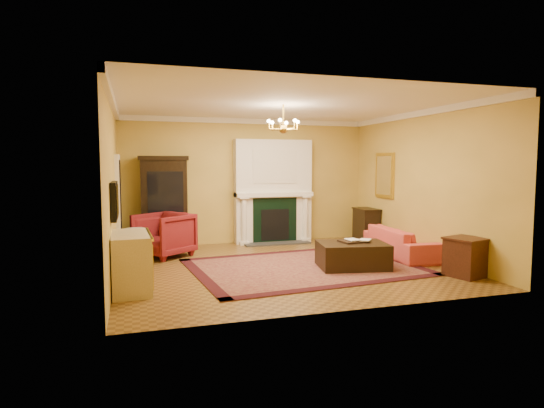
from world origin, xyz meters
name	(u,v)px	position (x,y,z in m)	size (l,w,h in m)	color
floor	(283,266)	(0.00, 0.00, -0.01)	(6.00, 5.50, 0.02)	brown
ceiling	(283,104)	(0.00, 0.00, 3.01)	(6.00, 5.50, 0.02)	white
wall_back	(247,181)	(0.00, 2.76, 1.50)	(6.00, 0.02, 3.00)	gold
wall_front	(351,196)	(0.00, -2.76, 1.50)	(6.00, 0.02, 3.00)	gold
wall_left	(112,189)	(-3.01, 0.00, 1.50)	(0.02, 5.50, 3.00)	gold
wall_right	(422,184)	(3.01, 0.00, 1.50)	(0.02, 5.50, 3.00)	gold
fireplace	(273,194)	(0.60, 2.57, 1.19)	(1.90, 0.70, 2.50)	white
crown_molding	(268,113)	(0.00, 0.96, 2.94)	(6.00, 5.50, 0.12)	white
doorway	(119,207)	(-2.95, 1.70, 1.05)	(0.08, 1.05, 2.10)	silver
tv_panel	(115,201)	(-2.95, -0.60, 1.35)	(0.09, 0.95, 0.58)	black
gilt_mirror	(385,175)	(2.97, 1.40, 1.65)	(0.06, 0.76, 1.05)	gold
chandelier	(283,126)	(0.00, 0.00, 2.61)	(0.63, 0.55, 0.53)	gold
oriental_rug	(304,267)	(0.33, -0.24, 0.01)	(4.05, 3.04, 0.02)	#460F17
china_cabinet	(165,205)	(-1.99, 2.49, 1.00)	(1.00, 0.46, 2.00)	black
wingback_armchair	(164,233)	(-2.09, 1.53, 0.50)	(0.97, 0.91, 1.00)	maroon
pedestal_table	(135,243)	(-2.66, 0.97, 0.40)	(0.38, 0.38, 0.69)	black
commode	(131,262)	(-2.73, -0.90, 0.43)	(0.55, 1.17, 0.87)	beige
coral_sofa	(402,237)	(2.64, 0.13, 0.40)	(2.03, 0.59, 0.80)	#CE4C41
end_table	(466,258)	(2.72, -1.69, 0.32)	(0.55, 0.55, 0.64)	#3E1C10
console_table	(366,226)	(2.78, 1.89, 0.40)	(0.41, 0.72, 0.80)	black
leather_ottoman	(352,255)	(1.16, -0.56, 0.24)	(1.22, 0.89, 0.46)	black
ottoman_tray	(354,241)	(1.21, -0.50, 0.49)	(0.48, 0.38, 0.03)	black
book_a	(348,233)	(1.09, -0.51, 0.64)	(0.20, 0.03, 0.28)	gray
book_b	(360,233)	(1.33, -0.50, 0.64)	(0.20, 0.02, 0.27)	gray
topiary_left	(254,184)	(0.10, 2.53, 1.44)	(0.14, 0.14, 0.38)	gray
topiary_right	(296,181)	(1.18, 2.53, 1.49)	(0.18, 0.18, 0.47)	gray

